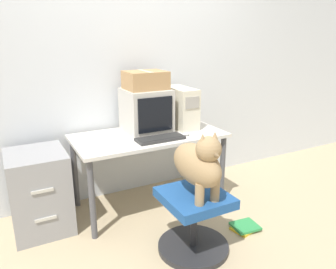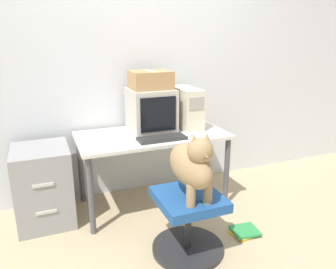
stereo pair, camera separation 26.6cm
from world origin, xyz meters
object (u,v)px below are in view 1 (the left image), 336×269
at_px(book_stack_floor, 245,227).
at_px(filing_cabinet, 39,191).
at_px(pc_tower, 181,107).
at_px(crt_monitor, 146,110).
at_px(dog, 199,163).
at_px(cardboard_box, 145,80).
at_px(keyboard, 160,138).
at_px(office_chair, 194,220).

bearing_deg(book_stack_floor, filing_cabinet, 151.03).
height_order(pc_tower, filing_cabinet, pc_tower).
xyz_separation_m(crt_monitor, book_stack_floor, (0.49, -0.89, -0.88)).
distance_m(dog, cardboard_box, 1.05).
distance_m(keyboard, filing_cabinet, 1.09).
xyz_separation_m(keyboard, book_stack_floor, (0.51, -0.57, -0.70)).
xyz_separation_m(pc_tower, filing_cabinet, (-1.35, -0.03, -0.56)).
bearing_deg(crt_monitor, office_chair, -91.70).
distance_m(crt_monitor, dog, 0.96).
distance_m(crt_monitor, filing_cabinet, 1.15).
bearing_deg(book_stack_floor, pc_tower, 99.51).
distance_m(crt_monitor, office_chair, 1.11).
bearing_deg(keyboard, filing_cabinet, 165.58).
height_order(pc_tower, keyboard, pc_tower).
height_order(crt_monitor, office_chair, crt_monitor).
relative_size(keyboard, book_stack_floor, 1.74).
height_order(crt_monitor, cardboard_box, cardboard_box).
bearing_deg(office_chair, cardboard_box, 88.31).
bearing_deg(office_chair, book_stack_floor, 2.09).
bearing_deg(cardboard_box, filing_cabinet, -176.53).
relative_size(keyboard, dog, 0.82).
relative_size(pc_tower, office_chair, 0.79).
distance_m(crt_monitor, pc_tower, 0.35).
height_order(dog, filing_cabinet, dog).
height_order(keyboard, book_stack_floor, keyboard).
xyz_separation_m(crt_monitor, cardboard_box, (0.00, 0.00, 0.28)).
bearing_deg(filing_cabinet, keyboard, -14.42).
bearing_deg(office_chair, filing_cabinet, 139.00).
bearing_deg(office_chair, pc_tower, 66.68).
height_order(filing_cabinet, book_stack_floor, filing_cabinet).
height_order(keyboard, dog, dog).
relative_size(office_chair, filing_cabinet, 0.80).
height_order(cardboard_box, book_stack_floor, cardboard_box).
relative_size(keyboard, filing_cabinet, 0.62).
bearing_deg(dog, cardboard_box, 88.38).
bearing_deg(cardboard_box, dog, -91.62).
xyz_separation_m(pc_tower, book_stack_floor, (0.14, -0.86, -0.88)).
bearing_deg(dog, crt_monitor, 88.37).
bearing_deg(filing_cabinet, pc_tower, 1.24).
bearing_deg(filing_cabinet, cardboard_box, 3.47).
bearing_deg(crt_monitor, dog, -91.63).
bearing_deg(pc_tower, book_stack_floor, -80.49).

